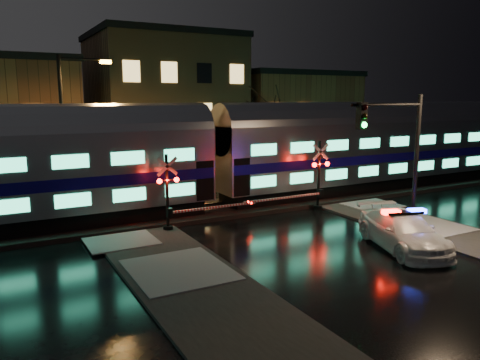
% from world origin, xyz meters
% --- Properties ---
extents(ground, '(120.00, 120.00, 0.00)m').
position_xyz_m(ground, '(0.00, 0.00, 0.00)').
color(ground, black).
rests_on(ground, ground).
extents(ballast, '(90.00, 4.20, 0.24)m').
position_xyz_m(ballast, '(0.00, 5.00, 0.12)').
color(ballast, black).
rests_on(ballast, ground).
extents(sidewalk_left, '(4.00, 20.00, 0.12)m').
position_xyz_m(sidewalk_left, '(-6.50, -6.00, 0.06)').
color(sidewalk_left, '#2D2D2D').
rests_on(sidewalk_left, ground).
extents(sidewalk_right, '(4.00, 20.00, 0.12)m').
position_xyz_m(sidewalk_right, '(6.50, -6.00, 0.06)').
color(sidewalk_right, '#2D2D2D').
rests_on(sidewalk_right, ground).
extents(building_mid, '(12.00, 11.00, 11.50)m').
position_xyz_m(building_mid, '(2.00, 22.50, 5.75)').
color(building_mid, brown).
rests_on(building_mid, ground).
extents(building_right, '(12.00, 10.00, 8.50)m').
position_xyz_m(building_right, '(15.00, 22.00, 4.25)').
color(building_right, brown).
rests_on(building_right, ground).
extents(train, '(51.00, 3.12, 5.92)m').
position_xyz_m(train, '(-1.39, 5.00, 3.38)').
color(train, black).
rests_on(train, ballast).
extents(police_car, '(3.81, 5.85, 1.75)m').
position_xyz_m(police_car, '(3.00, -4.93, 0.80)').
color(police_car, white).
rests_on(police_car, ground).
extents(crossing_signal_right, '(5.68, 0.65, 4.02)m').
position_xyz_m(crossing_signal_right, '(3.77, 2.30, 1.66)').
color(crossing_signal_right, black).
rests_on(crossing_signal_right, ground).
extents(crossing_signal_left, '(5.36, 0.64, 3.79)m').
position_xyz_m(crossing_signal_left, '(-4.61, 2.30, 1.56)').
color(crossing_signal_left, black).
rests_on(crossing_signal_left, ground).
extents(traffic_light, '(4.26, 0.74, 6.59)m').
position_xyz_m(traffic_light, '(3.54, -4.07, 3.50)').
color(traffic_light, black).
rests_on(traffic_light, ground).
extents(streetlight, '(2.93, 0.31, 8.77)m').
position_xyz_m(streetlight, '(-8.33, 9.00, 5.06)').
color(streetlight, black).
rests_on(streetlight, ground).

